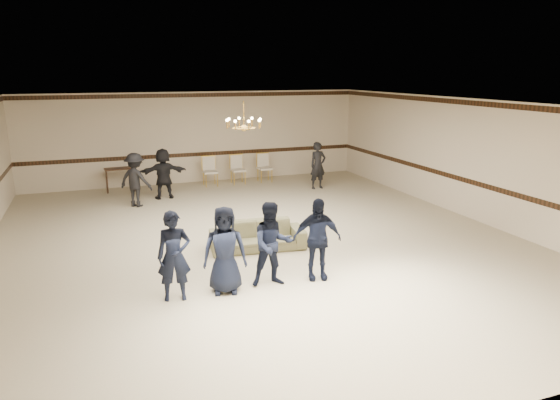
{
  "coord_description": "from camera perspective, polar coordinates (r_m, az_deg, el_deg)",
  "views": [
    {
      "loc": [
        -3.47,
        -11.0,
        3.9
      ],
      "look_at": [
        0.39,
        -0.5,
        1.06
      ],
      "focal_mm": 32.67,
      "sensor_mm": 36.0,
      "label": 1
    }
  ],
  "objects": [
    {
      "name": "adult_mid",
      "position": [
        16.31,
        -12.92,
        2.91
      ],
      "size": [
        1.48,
        0.47,
        1.59
      ],
      "primitive_type": "imported",
      "rotation": [
        0.0,
        0.0,
        3.14
      ],
      "color": "black",
      "rests_on": "floor"
    },
    {
      "name": "boy_d",
      "position": [
        9.74,
        4.15,
        -4.36
      ],
      "size": [
        1.0,
        0.58,
        1.6
      ],
      "primitive_type": "imported",
      "rotation": [
        0.0,
        0.0,
        -0.21
      ],
      "color": "black",
      "rests_on": "floor"
    },
    {
      "name": "adult_right",
      "position": [
        17.3,
        4.26,
        3.88
      ],
      "size": [
        0.62,
        0.44,
        1.59
      ],
      "primitive_type": "imported",
      "rotation": [
        0.0,
        0.0,
        0.11
      ],
      "color": "black",
      "rests_on": "floor"
    },
    {
      "name": "boy_a",
      "position": [
        9.03,
        -11.78,
        -6.17
      ],
      "size": [
        0.63,
        0.45,
        1.6
      ],
      "primitive_type": "imported",
      "rotation": [
        0.0,
        0.0,
        -0.13
      ],
      "color": "black",
      "rests_on": "floor"
    },
    {
      "name": "console_table",
      "position": [
        17.72,
        -17.46,
        2.2
      ],
      "size": [
        0.98,
        0.47,
        0.8
      ],
      "primitive_type": "cube",
      "rotation": [
        0.0,
        0.0,
        0.07
      ],
      "color": "#321E10",
      "rests_on": "floor"
    },
    {
      "name": "chandelier",
      "position": [
        12.54,
        -4.08,
        9.52
      ],
      "size": [
        0.94,
        0.94,
        0.89
      ],
      "primitive_type": null,
      "color": "#BF913D",
      "rests_on": "ceiling"
    },
    {
      "name": "adult_left",
      "position": [
        15.54,
        -15.87,
        2.18
      ],
      "size": [
        1.17,
        1.1,
        1.59
      ],
      "primitive_type": "imported",
      "rotation": [
        0.0,
        0.0,
        2.48
      ],
      "color": "black",
      "rests_on": "floor"
    },
    {
      "name": "boy_c",
      "position": [
        9.42,
        -0.87,
        -4.98
      ],
      "size": [
        0.84,
        0.68,
        1.6
      ],
      "primitive_type": "imported",
      "rotation": [
        0.0,
        0.0,
        -0.11
      ],
      "color": "black",
      "rests_on": "floor"
    },
    {
      "name": "room",
      "position": [
        11.76,
        -2.61,
        2.96
      ],
      "size": [
        12.01,
        14.01,
        3.21
      ],
      "color": "#B8AE8D",
      "rests_on": "ground"
    },
    {
      "name": "crown_molding",
      "position": [
        18.34,
        -9.43,
        11.5
      ],
      "size": [
        12.0,
        0.02,
        0.14
      ],
      "primitive_type": "cube",
      "color": "#331C0F",
      "rests_on": "wall_back"
    },
    {
      "name": "settee",
      "position": [
        11.48,
        -2.53,
        -4.0
      ],
      "size": [
        2.19,
        1.06,
        0.62
      ],
      "primitive_type": "imported",
      "rotation": [
        0.0,
        0.0,
        -0.11
      ],
      "color": "olive",
      "rests_on": "floor"
    },
    {
      "name": "banquet_chair_right",
      "position": [
        18.4,
        -1.72,
        3.6
      ],
      "size": [
        0.52,
        0.52,
        1.0
      ],
      "primitive_type": null,
      "rotation": [
        0.0,
        0.0,
        0.06
      ],
      "color": "beige",
      "rests_on": "floor"
    },
    {
      "name": "banquet_chair_left",
      "position": [
        17.88,
        -7.82,
        3.16
      ],
      "size": [
        0.49,
        0.49,
        1.0
      ],
      "primitive_type": null,
      "rotation": [
        0.0,
        0.0,
        -0.01
      ],
      "color": "beige",
      "rests_on": "floor"
    },
    {
      "name": "chair_rail",
      "position": [
        18.55,
        -9.17,
        5.07
      ],
      "size": [
        12.0,
        0.02,
        0.14
      ],
      "primitive_type": "cube",
      "color": "#331C0F",
      "rests_on": "wall_back"
    },
    {
      "name": "banquet_chair_mid",
      "position": [
        18.11,
        -4.72,
        3.39
      ],
      "size": [
        0.52,
        0.52,
        1.0
      ],
      "primitive_type": null,
      "rotation": [
        0.0,
        0.0,
        0.06
      ],
      "color": "beige",
      "rests_on": "floor"
    },
    {
      "name": "boy_b",
      "position": [
        9.18,
        -6.2,
        -5.59
      ],
      "size": [
        0.87,
        0.67,
        1.6
      ],
      "primitive_type": "imported",
      "rotation": [
        0.0,
        0.0,
        -0.22
      ],
      "color": "black",
      "rests_on": "floor"
    }
  ]
}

